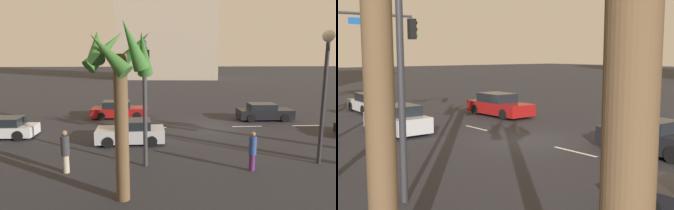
{
  "view_description": "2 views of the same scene",
  "coord_description": "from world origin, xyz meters",
  "views": [
    {
      "loc": [
        4.28,
        21.6,
        5.25
      ],
      "look_at": [
        2.99,
        -0.66,
        1.54
      ],
      "focal_mm": 32.82,
      "sensor_mm": 36.0,
      "label": 1
    },
    {
      "loc": [
        -13.83,
        12.36,
        3.87
      ],
      "look_at": [
        2.28,
        -0.55,
        1.35
      ],
      "focal_mm": 44.88,
      "sensor_mm": 36.0,
      "label": 2
    }
  ],
  "objects": [
    {
      "name": "ground_plane",
      "position": [
        0.0,
        0.0,
        0.0
      ],
      "size": [
        220.0,
        220.0,
        0.0
      ],
      "primitive_type": "plane",
      "color": "#28282D"
    },
    {
      "name": "lane_stripe_2",
      "position": [
        -7.29,
        0.0,
        0.01
      ],
      "size": [
        2.17,
        0.14,
        0.01
      ],
      "primitive_type": "cube",
      "color": "silver",
      "rests_on": "ground_plane"
    },
    {
      "name": "lane_stripe_3",
      "position": [
        -2.79,
        0.0,
        0.01
      ],
      "size": [
        2.22,
        0.14,
        0.01
      ],
      "primitive_type": "cube",
      "color": "silver",
      "rests_on": "ground_plane"
    },
    {
      "name": "lane_stripe_4",
      "position": [
        4.1,
        0.0,
        0.01
      ],
      "size": [
        1.88,
        0.14,
        0.01
      ],
      "primitive_type": "cube",
      "color": "silver",
      "rests_on": "ground_plane"
    },
    {
      "name": "car_0",
      "position": [
        5.44,
        3.78,
        0.65
      ],
      "size": [
        4.03,
        2.0,
        1.4
      ],
      "color": "#B7B7BC",
      "rests_on": "ground_plane"
    },
    {
      "name": "car_3",
      "position": [
        -4.84,
        -2.13,
        0.63
      ],
      "size": [
        4.32,
        1.83,
        1.34
      ],
      "color": "black",
      "rests_on": "ground_plane"
    },
    {
      "name": "car_4",
      "position": [
        6.87,
        -3.68,
        0.65
      ],
      "size": [
        4.63,
        2.01,
        1.42
      ],
      "color": "maroon",
      "rests_on": "ground_plane"
    },
    {
      "name": "car_5",
      "position": [
        13.53,
        2.08,
        0.61
      ],
      "size": [
        3.97,
        1.93,
        1.31
      ],
      "color": "silver",
      "rests_on": "ground_plane"
    },
    {
      "name": "traffic_signal",
      "position": [
        4.51,
        6.05,
        3.97
      ],
      "size": [
        0.32,
        4.68,
        5.85
      ],
      "color": "#38383D",
      "rests_on": "ground_plane"
    },
    {
      "name": "streetlamp",
      "position": [
        -3.86,
        7.78,
        4.43
      ],
      "size": [
        0.56,
        0.56,
        6.35
      ],
      "color": "#2D2D33",
      "rests_on": "ground_plane"
    },
    {
      "name": "pedestrian_0",
      "position": [
        -0.3,
        8.52,
        0.97
      ],
      "size": [
        0.48,
        0.48,
        1.82
      ],
      "color": "#59266B",
      "rests_on": "ground_plane"
    },
    {
      "name": "pedestrian_1",
      "position": [
        8.07,
        8.28,
        1.03
      ],
      "size": [
        0.44,
        0.44,
        1.94
      ],
      "color": "#B2A58C",
      "rests_on": "ground_plane"
    },
    {
      "name": "palm_tree_3",
      "position": [
        5.29,
        11.0,
        4.62
      ],
      "size": [
        2.75,
        2.85,
        6.42
      ],
      "color": "brown",
      "rests_on": "ground_plane"
    },
    {
      "name": "building_1",
      "position": [
        0.48,
        -45.85,
        14.69
      ],
      "size": [
        21.48,
        12.29,
        29.38
      ],
      "primitive_type": "cube",
      "rotation": [
        0.0,
        0.0,
        -0.08
      ],
      "color": "#B2A38E",
      "rests_on": "ground_plane"
    }
  ]
}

